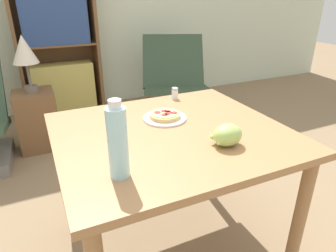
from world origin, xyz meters
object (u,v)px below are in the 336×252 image
drink_bottle (118,142)px  salt_shaker (175,93)px  lounge_chair_far (174,93)px  table_lamp (24,52)px  side_table (38,120)px  bookshelf (59,51)px  grape_bunch (227,135)px  pizza_on_plate (165,116)px

drink_bottle → salt_shaker: (0.54, 0.66, -0.10)m
drink_bottle → lounge_chair_far: 2.40m
drink_bottle → salt_shaker: size_ratio=4.13×
table_lamp → side_table: bearing=0.0°
bookshelf → table_lamp: 0.87m
salt_shaker → lounge_chair_far: bearing=64.1°
grape_bunch → drink_bottle: drink_bottle is taller
grape_bunch → table_lamp: (-0.72, 1.84, 0.09)m
bookshelf → pizza_on_plate: bearing=-83.3°
bookshelf → side_table: bearing=-113.2°
drink_bottle → table_lamp: (-0.25, 1.87, 0.00)m
salt_shaker → grape_bunch: bearing=-95.7°
salt_shaker → lounge_chair_far: lounge_chair_far is taller
pizza_on_plate → bookshelf: size_ratio=0.14×
pizza_on_plate → salt_shaker: 0.32m
salt_shaker → table_lamp: bearing=123.1°
pizza_on_plate → bookshelf: (-0.27, 2.26, -0.03)m
salt_shaker → side_table: 1.53m
pizza_on_plate → side_table: 1.66m
grape_bunch → bookshelf: size_ratio=0.08×
lounge_chair_far → pizza_on_plate: bearing=-94.6°
grape_bunch → salt_shaker: 0.63m
grape_bunch → salt_shaker: (0.06, 0.63, -0.01)m
grape_bunch → drink_bottle: bearing=-175.9°
pizza_on_plate → grape_bunch: (0.12, -0.37, 0.03)m
grape_bunch → lounge_chair_far: 2.15m
lounge_chair_far → side_table: bearing=-151.9°
drink_bottle → bookshelf: bearing=88.1°
drink_bottle → table_lamp: size_ratio=0.59×
grape_bunch → salt_shaker: bearing=84.3°
drink_bottle → side_table: (-0.25, 1.87, -0.61)m
pizza_on_plate → salt_shaker: size_ratio=3.23×
table_lamp → grape_bunch: bearing=-68.4°
pizza_on_plate → side_table: bearing=112.4°
drink_bottle → side_table: size_ratio=0.54×
drink_bottle → table_lamp: 1.89m
table_lamp → bookshelf: bearing=66.8°
lounge_chair_far → drink_bottle: bearing=-97.8°
salt_shaker → bookshelf: bookshelf is taller
drink_bottle → bookshelf: 2.66m
bookshelf → table_lamp: bearing=-113.2°
salt_shaker → table_lamp: size_ratio=0.14×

